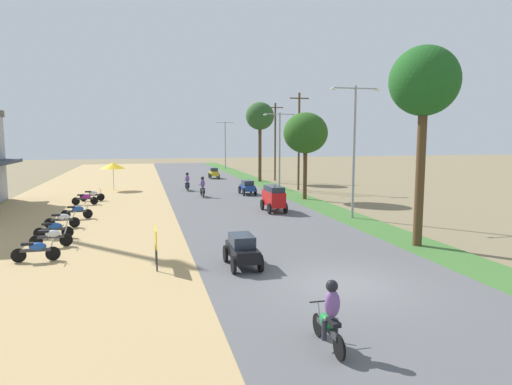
{
  "coord_description": "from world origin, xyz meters",
  "views": [
    {
      "loc": [
        -6.33,
        -13.32,
        4.93
      ],
      "look_at": [
        0.88,
        15.46,
        1.23
      ],
      "focal_mm": 31.66,
      "sensor_mm": 36.0,
      "label": 1
    }
  ],
  "objects_px": {
    "motorbike_ahead_second": "(202,187)",
    "parked_motorbike_sixth": "(85,198)",
    "parked_motorbike_third": "(54,228)",
    "car_sedan_black": "(242,249)",
    "median_tree_second": "(306,133)",
    "streetlamp_far": "(225,141)",
    "motorbike_foreground_rider": "(330,316)",
    "parked_motorbike_nearest": "(36,249)",
    "utility_pole_near": "(299,140)",
    "car_sedan_blue": "(247,187)",
    "parked_motorbike_second": "(52,236)",
    "parked_motorbike_fifth": "(77,211)",
    "streetlamp_near": "(354,143)",
    "streetlamp_mid": "(280,145)",
    "utility_pole_far": "(275,140)",
    "motorbike_ahead_third": "(187,182)",
    "median_tree_nearest": "(424,84)",
    "parked_motorbike_seventh": "(92,195)",
    "parked_motorbike_fourth": "(63,219)",
    "car_hatchback_yellow": "(214,173)",
    "car_van_red": "(274,197)",
    "vendor_umbrella": "(113,166)",
    "median_tree_third": "(260,117)"
  },
  "relations": [
    {
      "from": "utility_pole_far",
      "to": "streetlamp_mid",
      "type": "bearing_deg",
      "value": -103.93
    },
    {
      "from": "parked_motorbike_seventh",
      "to": "utility_pole_near",
      "type": "xyz_separation_m",
      "value": [
        17.65,
        3.36,
        4.05
      ]
    },
    {
      "from": "median_tree_nearest",
      "to": "parked_motorbike_seventh",
      "type": "bearing_deg",
      "value": 130.4
    },
    {
      "from": "parked_motorbike_sixth",
      "to": "parked_motorbike_seventh",
      "type": "relative_size",
      "value": 1.0
    },
    {
      "from": "streetlamp_far",
      "to": "motorbike_foreground_rider",
      "type": "height_order",
      "value": "streetlamp_far"
    },
    {
      "from": "streetlamp_mid",
      "to": "parked_motorbike_seventh",
      "type": "bearing_deg",
      "value": -166.96
    },
    {
      "from": "utility_pole_near",
      "to": "parked_motorbike_third",
      "type": "bearing_deg",
      "value": -138.04
    },
    {
      "from": "parked_motorbike_third",
      "to": "median_tree_second",
      "type": "distance_m",
      "value": 19.81
    },
    {
      "from": "streetlamp_mid",
      "to": "car_sedan_black",
      "type": "distance_m",
      "value": 25.19
    },
    {
      "from": "streetlamp_near",
      "to": "parked_motorbike_nearest",
      "type": "bearing_deg",
      "value": -160.41
    },
    {
      "from": "parked_motorbike_third",
      "to": "median_tree_nearest",
      "type": "bearing_deg",
      "value": -18.77
    },
    {
      "from": "median_tree_third",
      "to": "utility_pole_far",
      "type": "xyz_separation_m",
      "value": [
        2.03,
        1.05,
        -2.51
      ]
    },
    {
      "from": "median_tree_nearest",
      "to": "motorbike_foreground_rider",
      "type": "xyz_separation_m",
      "value": [
        -7.82,
        -8.32,
        -6.3
      ]
    },
    {
      "from": "streetlamp_far",
      "to": "car_hatchback_yellow",
      "type": "relative_size",
      "value": 3.53
    },
    {
      "from": "parked_motorbike_third",
      "to": "streetlamp_far",
      "type": "height_order",
      "value": "streetlamp_far"
    },
    {
      "from": "parked_motorbike_fifth",
      "to": "car_sedan_black",
      "type": "height_order",
      "value": "car_sedan_black"
    },
    {
      "from": "parked_motorbike_sixth",
      "to": "motorbike_ahead_third",
      "type": "height_order",
      "value": "motorbike_ahead_third"
    },
    {
      "from": "median_tree_nearest",
      "to": "parked_motorbike_fifth",
      "type": "bearing_deg",
      "value": 145.73
    },
    {
      "from": "car_hatchback_yellow",
      "to": "motorbike_ahead_third",
      "type": "bearing_deg",
      "value": -110.22
    },
    {
      "from": "utility_pole_near",
      "to": "car_van_red",
      "type": "distance_m",
      "value": 13.28
    },
    {
      "from": "car_sedan_blue",
      "to": "streetlamp_far",
      "type": "bearing_deg",
      "value": 83.18
    },
    {
      "from": "parked_motorbike_seventh",
      "to": "median_tree_second",
      "type": "bearing_deg",
      "value": -10.1
    },
    {
      "from": "car_sedan_black",
      "to": "motorbike_ahead_third",
      "type": "relative_size",
      "value": 1.26
    },
    {
      "from": "vendor_umbrella",
      "to": "motorbike_foreground_rider",
      "type": "bearing_deg",
      "value": -78.73
    },
    {
      "from": "parked_motorbike_sixth",
      "to": "median_tree_second",
      "type": "relative_size",
      "value": 0.27
    },
    {
      "from": "streetlamp_mid",
      "to": "motorbike_foreground_rider",
      "type": "bearing_deg",
      "value": -104.94
    },
    {
      "from": "median_tree_second",
      "to": "utility_pole_near",
      "type": "height_order",
      "value": "utility_pole_near"
    },
    {
      "from": "median_tree_nearest",
      "to": "streetlamp_near",
      "type": "relative_size",
      "value": 1.12
    },
    {
      "from": "parked_motorbike_second",
      "to": "utility_pole_far",
      "type": "relative_size",
      "value": 0.21
    },
    {
      "from": "parked_motorbike_nearest",
      "to": "parked_motorbike_fourth",
      "type": "xyz_separation_m",
      "value": [
        -0.12,
        6.73,
        0.0
      ]
    },
    {
      "from": "utility_pole_far",
      "to": "car_hatchback_yellow",
      "type": "distance_m",
      "value": 8.14
    },
    {
      "from": "car_sedan_blue",
      "to": "parked_motorbike_second",
      "type": "bearing_deg",
      "value": -128.73
    },
    {
      "from": "parked_motorbike_third",
      "to": "parked_motorbike_seventh",
      "type": "height_order",
      "value": "same"
    },
    {
      "from": "parked_motorbike_nearest",
      "to": "car_sedan_blue",
      "type": "xyz_separation_m",
      "value": [
        12.58,
        17.9,
        0.19
      ]
    },
    {
      "from": "vendor_umbrella",
      "to": "car_van_red",
      "type": "bearing_deg",
      "value": -53.98
    },
    {
      "from": "utility_pole_near",
      "to": "car_van_red",
      "type": "height_order",
      "value": "utility_pole_near"
    },
    {
      "from": "car_sedan_black",
      "to": "streetlamp_far",
      "type": "bearing_deg",
      "value": 80.46
    },
    {
      "from": "motorbike_ahead_second",
      "to": "parked_motorbike_sixth",
      "type": "bearing_deg",
      "value": -166.82
    },
    {
      "from": "vendor_umbrella",
      "to": "streetlamp_near",
      "type": "xyz_separation_m",
      "value": [
        14.77,
        -18.03,
        2.25
      ]
    },
    {
      "from": "parked_motorbike_sixth",
      "to": "motorbike_foreground_rider",
      "type": "xyz_separation_m",
      "value": [
        8.1,
        -24.79,
        0.3
      ]
    },
    {
      "from": "parked_motorbike_third",
      "to": "car_sedan_black",
      "type": "relative_size",
      "value": 0.8
    },
    {
      "from": "median_tree_nearest",
      "to": "motorbike_ahead_third",
      "type": "height_order",
      "value": "median_tree_nearest"
    },
    {
      "from": "parked_motorbike_third",
      "to": "utility_pole_near",
      "type": "height_order",
      "value": "utility_pole_near"
    },
    {
      "from": "streetlamp_far",
      "to": "motorbike_foreground_rider",
      "type": "distance_m",
      "value": 58.99
    },
    {
      "from": "median_tree_second",
      "to": "car_sedan_black",
      "type": "bearing_deg",
      "value": -117.26
    },
    {
      "from": "parked_motorbike_fourth",
      "to": "parked_motorbike_sixth",
      "type": "relative_size",
      "value": 1.0
    },
    {
      "from": "motorbike_ahead_second",
      "to": "parked_motorbike_nearest",
      "type": "bearing_deg",
      "value": -116.88
    },
    {
      "from": "median_tree_nearest",
      "to": "car_sedan_black",
      "type": "bearing_deg",
      "value": -170.72
    },
    {
      "from": "parked_motorbike_third",
      "to": "streetlamp_near",
      "type": "xyz_separation_m",
      "value": [
        16.36,
        1.62,
        4.0
      ]
    },
    {
      "from": "parked_motorbike_sixth",
      "to": "car_sedan_blue",
      "type": "height_order",
      "value": "car_sedan_blue"
    }
  ]
}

